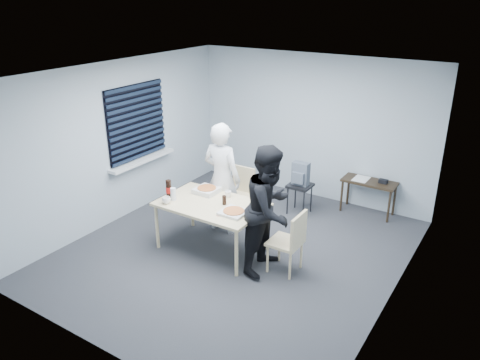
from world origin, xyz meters
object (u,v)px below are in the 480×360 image
Objects in this scene: backpack at (300,174)px; mug_a at (166,200)px; person_white at (222,178)px; side_table at (369,185)px; mug_b at (228,194)px; dining_table at (212,207)px; stool at (300,190)px; chair_far at (241,190)px; person_black at (270,209)px; chair_right at (291,239)px; soda_bottle at (169,189)px.

backpack is 3.21× the size of mug_a.
person_white reaches higher than side_table.
mug_a reaches higher than mug_b.
dining_table reaches higher than stool.
chair_far is 1.04m from backpack.
chair_far is 0.50× the size of person_black.
chair_right is at bearing -67.95° from stool.
chair_right is at bearing -12.53° from mug_b.
backpack is 2.29m from soda_bottle.
soda_bottle is (-0.11, 0.19, 0.08)m from mug_a.
person_white is 0.40m from mug_b.
soda_bottle is (-0.66, -0.16, 0.19)m from dining_table.
person_white is 1.29m from person_black.
person_black reaches higher than backpack.
person_white is (-0.21, 0.58, 0.21)m from dining_table.
mug_a is at bearing 70.38° from person_white.
person_white is 2.57m from side_table.
backpack is at bearing -147.19° from side_table.
dining_table is 2.86× the size of stool.
person_white is 14.39× the size of mug_a.
soda_bottle reaches higher than chair_far.
backpack is at bearing 12.47° from person_black.
chair_far is 0.99× the size of side_table.
person_white is 1.00× the size of person_black.
mug_a reaches higher than stool.
mug_b is at bearing -104.17° from backpack.
soda_bottle is at bearing -117.84° from backpack.
soda_bottle is at bearing 120.76° from mug_a.
person_black is 17.70× the size of mug_b.
chair_far reaches higher than stool.
chair_far reaches higher than mug_a.
side_table is 8.98× the size of mug_b.
mug_a is at bearing -127.20° from side_table.
person_black is at bearing 0.59° from dining_table.
chair_right is 0.99× the size of side_table.
dining_table is at bearing 13.58° from soda_bottle.
soda_bottle is at bearing -146.71° from mug_b.
backpack is at bearing -122.98° from person_white.
side_table is 2.27× the size of backpack.
mug_a is at bearing -104.00° from chair_far.
person_white is at bearing 137.79° from mug_b.
soda_bottle is (-1.61, -0.17, -0.02)m from person_black.
mug_b is (0.62, 0.67, -0.00)m from mug_a.
chair_far is 7.24× the size of mug_a.
person_white is at bearing 160.46° from chair_right.
soda_bottle reaches higher than mug_b.
mug_b is (-1.19, 0.26, 0.27)m from chair_right.
mug_a is (-1.80, -0.41, 0.27)m from chair_right.
dining_table is at bearing 90.59° from person_black.
side_table reaches higher than stool.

